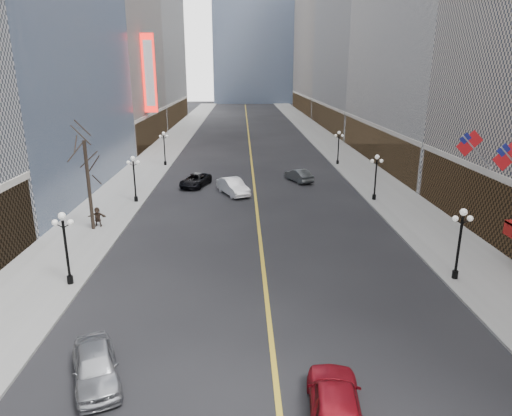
{
  "coord_description": "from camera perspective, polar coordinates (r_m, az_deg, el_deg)",
  "views": [
    {
      "loc": [
        -1.33,
        4.57,
        12.53
      ],
      "look_at": [
        -0.81,
        21.67,
        7.35
      ],
      "focal_mm": 32.0,
      "sensor_mm": 36.0,
      "label": 1
    }
  ],
  "objects": [
    {
      "name": "sidewalk_east",
      "position": [
        68.35,
        11.29,
        6.04
      ],
      "size": [
        6.0,
        230.0,
        0.15
      ],
      "primitive_type": "cube",
      "color": "gray",
      "rests_on": "ground"
    },
    {
      "name": "sidewalk_west",
      "position": [
        67.8,
        -12.57,
        5.87
      ],
      "size": [
        6.0,
        230.0,
        0.15
      ],
      "primitive_type": "cube",
      "color": "gray",
      "rests_on": "ground"
    },
    {
      "name": "lane_line",
      "position": [
        76.48,
        -0.75,
        7.44
      ],
      "size": [
        0.25,
        200.0,
        0.02
      ],
      "primitive_type": "cube",
      "color": "gold",
      "rests_on": "ground"
    },
    {
      "name": "bldg_east_c",
      "position": [
        106.76,
        16.53,
        22.49
      ],
      "size": [
        26.6,
        40.6,
        48.8
      ],
      "color": "#97979A",
      "rests_on": "ground"
    },
    {
      "name": "bldg_east_d",
      "position": [
        148.94,
        11.33,
        23.76
      ],
      "size": [
        26.6,
        46.6,
        62.8
      ],
      "color": "#A59789",
      "rests_on": "ground"
    },
    {
      "name": "streetlamp_east_1",
      "position": [
        30.2,
        24.17,
        -3.28
      ],
      "size": [
        1.26,
        0.44,
        4.52
      ],
      "color": "black",
      "rests_on": "sidewalk_east"
    },
    {
      "name": "streetlamp_east_2",
      "position": [
        46.39,
        14.77,
        4.32
      ],
      "size": [
        1.26,
        0.44,
        4.52
      ],
      "color": "black",
      "rests_on": "sidewalk_east"
    },
    {
      "name": "streetlamp_east_3",
      "position": [
        63.55,
        10.28,
        7.88
      ],
      "size": [
        1.26,
        0.44,
        4.52
      ],
      "color": "black",
      "rests_on": "sidewalk_east"
    },
    {
      "name": "streetlamp_west_1",
      "position": [
        29.14,
        -22.75,
        -3.81
      ],
      "size": [
        1.26,
        0.44,
        4.52
      ],
      "color": "black",
      "rests_on": "sidewalk_west"
    },
    {
      "name": "streetlamp_west_2",
      "position": [
        45.7,
        -15.0,
        4.12
      ],
      "size": [
        1.26,
        0.44,
        4.52
      ],
      "color": "black",
      "rests_on": "sidewalk_west"
    },
    {
      "name": "streetlamp_west_3",
      "position": [
        63.06,
        -11.4,
        7.75
      ],
      "size": [
        1.26,
        0.44,
        4.52
      ],
      "color": "black",
      "rests_on": "sidewalk_west"
    },
    {
      "name": "flag_4",
      "position": [
        32.51,
        29.21,
        5.44
      ],
      "size": [
        2.87,
        0.12,
        2.87
      ],
      "color": "#B2B2B7",
      "rests_on": "ground"
    },
    {
      "name": "flag_5",
      "position": [
        36.83,
        25.33,
        7.07
      ],
      "size": [
        2.87,
        0.12,
        2.87
      ],
      "color": "#B2B2B7",
      "rests_on": "ground"
    },
    {
      "name": "theatre_marquee",
      "position": [
        76.82,
        -13.2,
        16.04
      ],
      "size": [
        2.0,
        0.55,
        12.0
      ],
      "color": "red",
      "rests_on": "ground"
    },
    {
      "name": "tree_west_far",
      "position": [
        37.99,
        -20.54,
        6.26
      ],
      "size": [
        3.6,
        3.6,
        7.92
      ],
      "color": "#2D231C",
      "rests_on": "sidewalk_west"
    },
    {
      "name": "car_nb_near",
      "position": [
        21.12,
        -19.45,
        -18.13
      ],
      "size": [
        3.26,
        4.79,
        1.51
      ],
      "primitive_type": "imported",
      "rotation": [
        0.0,
        0.0,
        0.37
      ],
      "color": "#97999E",
      "rests_on": "ground"
    },
    {
      "name": "car_nb_mid",
      "position": [
        47.83,
        -2.87,
        2.69
      ],
      "size": [
        3.74,
        5.38,
        1.68
      ],
      "primitive_type": "imported",
      "rotation": [
        0.0,
        0.0,
        0.43
      ],
      "color": "white",
      "rests_on": "ground"
    },
    {
      "name": "car_nb_far",
      "position": [
        51.59,
        -7.58,
        3.46
      ],
      "size": [
        3.68,
        5.53,
        1.41
      ],
      "primitive_type": "imported",
      "rotation": [
        0.0,
        0.0,
        -0.29
      ],
      "color": "black",
      "rests_on": "ground"
    },
    {
      "name": "car_sb_mid",
      "position": [
        18.39,
        9.89,
        -22.92
      ],
      "size": [
        2.53,
        5.13,
        1.68
      ],
      "primitive_type": "imported",
      "rotation": [
        0.0,
        0.0,
        3.03
      ],
      "color": "maroon",
      "rests_on": "ground"
    },
    {
      "name": "car_sb_far",
      "position": [
        53.66,
        5.35,
        4.09
      ],
      "size": [
        3.13,
        4.7,
        1.46
      ],
      "primitive_type": "imported",
      "rotation": [
        0.0,
        0.0,
        3.53
      ],
      "color": "#43484A",
      "rests_on": "ground"
    },
    {
      "name": "ped_west_far",
      "position": [
        39.7,
        -19.2,
        -1.04
      ],
      "size": [
        1.54,
        0.51,
        1.64
      ],
      "primitive_type": "imported",
      "rotation": [
        0.0,
        0.0,
        -0.05
      ],
      "color": "#2E221A",
      "rests_on": "sidewalk_west"
    }
  ]
}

